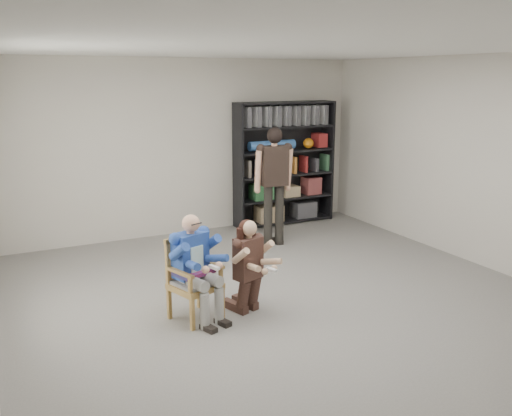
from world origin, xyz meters
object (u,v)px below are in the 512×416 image
seated_man (195,267)px  bookshelf (285,164)px  standing_man (274,188)px  armchair (195,279)px  kneeling_woman (250,267)px

seated_man → bookshelf: bearing=28.7°
seated_man → bookshelf: size_ratio=0.55×
bookshelf → standing_man: bearing=-126.4°
armchair → bookshelf: 4.11m
bookshelf → kneeling_woman: bearing=-125.2°
seated_man → bookshelf: 4.10m
kneeling_woman → standing_man: bearing=37.0°
armchair → seated_man: size_ratio=0.77×
kneeling_woman → standing_man: standing_man is taller
armchair → kneeling_woman: (0.58, -0.12, 0.08)m
armchair → standing_man: 2.79m
armchair → bookshelf: bookshelf is taller
kneeling_woman → standing_man: (1.40, 2.04, 0.37)m
bookshelf → standing_man: size_ratio=1.18×
armchair → kneeling_woman: size_ratio=0.84×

